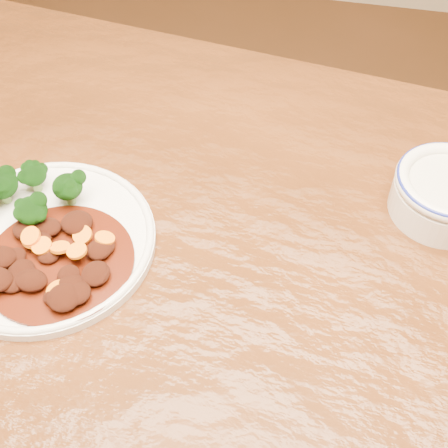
# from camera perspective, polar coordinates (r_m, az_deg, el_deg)

# --- Properties ---
(dining_table) EXTENTS (1.61, 1.10, 0.75)m
(dining_table) POSITION_cam_1_polar(r_m,az_deg,el_deg) (0.83, 0.38, -7.34)
(dining_table) COLOR #54290E
(dining_table) RESTS_ON ground
(dinner_plate) EXTENTS (0.28, 0.28, 0.02)m
(dinner_plate) POSITION_cam_1_polar(r_m,az_deg,el_deg) (0.81, -16.06, -1.50)
(dinner_plate) COLOR white
(dinner_plate) RESTS_ON dining_table
(broccoli_florets) EXTENTS (0.14, 0.10, 0.05)m
(broccoli_florets) POSITION_cam_1_polar(r_m,az_deg,el_deg) (0.84, -18.21, 2.70)
(broccoli_florets) COLOR #7BA053
(broccoli_florets) RESTS_ON dinner_plate
(mince_stew) EXTENTS (0.18, 0.18, 0.03)m
(mince_stew) POSITION_cam_1_polar(r_m,az_deg,el_deg) (0.77, -15.47, -3.32)
(mince_stew) COLOR #411106
(mince_stew) RESTS_ON dinner_plate
(dip_bowl) EXTENTS (0.14, 0.14, 0.06)m
(dip_bowl) POSITION_cam_1_polar(r_m,az_deg,el_deg) (0.85, 19.66, 2.79)
(dip_bowl) COLOR silver
(dip_bowl) RESTS_ON dining_table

